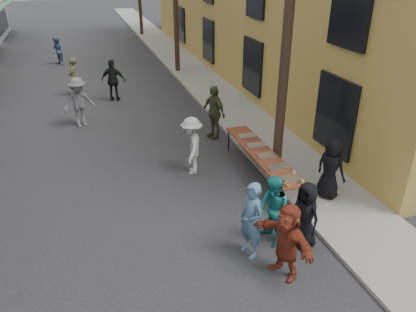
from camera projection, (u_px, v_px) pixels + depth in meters
ground at (147, 273)px, 8.12m from camera, size 120.00×120.00×0.00m
sidewalk at (190, 70)px, 22.26m from camera, size 2.20×60.00×0.10m
utility_pole_near at (289, 11)px, 9.84m from camera, size 0.26×0.26×9.00m
serving_table at (262, 154)px, 11.36m from camera, size 0.70×4.00×0.75m
catering_tray_sausage at (290, 179)px, 9.92m from camera, size 0.50×0.33×0.08m
catering_tray_foil_b at (278, 167)px, 10.47m from camera, size 0.50×0.33×0.08m
catering_tray_buns at (267, 156)px, 11.07m from camera, size 0.50×0.33×0.08m
catering_tray_foil_d at (256, 146)px, 11.67m from camera, size 0.50×0.33×0.08m
catering_tray_buns_end at (247, 136)px, 12.26m from camera, size 0.50×0.33×0.08m
condiment_jar_a at (288, 186)px, 9.60m from camera, size 0.07×0.07×0.08m
condiment_jar_b at (286, 184)px, 9.68m from camera, size 0.07×0.07×0.08m
condiment_jar_c at (284, 182)px, 9.77m from camera, size 0.07×0.07×0.08m
cup_stack at (302, 182)px, 9.75m from camera, size 0.08×0.08×0.12m
guest_front_a at (305, 215)px, 8.58m from camera, size 0.68×0.86×1.53m
guest_front_b at (251, 220)px, 8.27m from camera, size 0.54×0.70×1.70m
guest_front_c at (273, 211)px, 8.64m from camera, size 0.66×0.83×1.61m
guest_front_d at (192, 146)px, 11.52m from camera, size 0.95×1.24×1.70m
guest_front_e at (214, 112)px, 13.79m from camera, size 0.79×1.17×1.84m
guest_queue_back at (287, 241)px, 7.76m from camera, size 0.94×1.56×1.60m
server at (331, 168)px, 10.18m from camera, size 0.78×0.93×1.62m
passerby_left at (79, 102)px, 14.72m from camera, size 1.33×0.99×1.83m
passerby_mid at (113, 80)px, 17.37m from camera, size 1.14×0.79×1.79m
passerby_right at (74, 77)px, 17.99m from camera, size 0.58×0.72×1.71m
passerby_far at (58, 51)px, 23.24m from camera, size 0.89×0.95×1.55m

